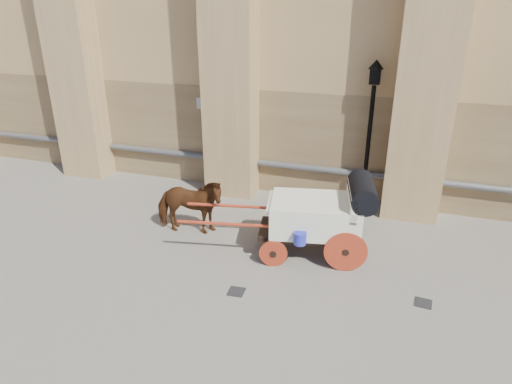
% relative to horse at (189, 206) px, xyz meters
% --- Properties ---
extents(ground, '(90.00, 90.00, 0.00)m').
position_rel_horse_xyz_m(ground, '(1.09, -0.90, -0.73)').
color(ground, '#6E675C').
rests_on(ground, ground).
extents(horse, '(1.83, 1.08, 1.45)m').
position_rel_horse_xyz_m(horse, '(0.00, 0.00, 0.00)').
color(horse, '#5D3216').
rests_on(horse, ground).
extents(carriage, '(4.39, 1.93, 1.86)m').
position_rel_horse_xyz_m(carriage, '(3.22, 0.00, 0.28)').
color(carriage, black).
rests_on(carriage, ground).
extents(street_lamp, '(0.37, 0.37, 3.97)m').
position_rel_horse_xyz_m(street_lamp, '(3.87, 2.75, 1.40)').
color(street_lamp, black).
rests_on(street_lamp, ground).
extents(drain_grate_near, '(0.34, 0.34, 0.01)m').
position_rel_horse_xyz_m(drain_grate_near, '(1.92, -1.95, -0.72)').
color(drain_grate_near, black).
rests_on(drain_grate_near, ground).
extents(drain_grate_far, '(0.35, 0.35, 0.01)m').
position_rel_horse_xyz_m(drain_grate_far, '(5.45, -1.18, -0.72)').
color(drain_grate_far, black).
rests_on(drain_grate_far, ground).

